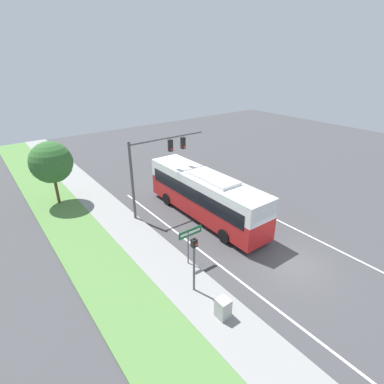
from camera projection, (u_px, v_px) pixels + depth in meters
ground_plane at (292, 264)px, 18.19m from camera, size 80.00×80.00×0.00m
sidewalk at (215, 311)px, 14.77m from camera, size 2.80×80.00×0.12m
grass_verge at (160, 346)px, 13.03m from camera, size 3.60×80.00×0.10m
lane_divider_near at (251, 290)px, 16.22m from camera, size 0.14×30.00×0.01m
lane_divider_far at (325, 244)px, 20.16m from camera, size 0.14×30.00×0.01m
bus at (205, 194)px, 22.67m from camera, size 2.68×11.45×3.69m
signal_gantry at (155, 160)px, 22.42m from camera, size 6.50×0.41×6.14m
pedestrian_signal at (194, 257)px, 15.17m from camera, size 0.28×0.34×3.32m
street_sign at (189, 239)px, 17.44m from camera, size 1.62×0.08×2.51m
utility_cabinet at (223, 308)px, 14.22m from camera, size 0.60×0.64×1.02m
roadside_tree at (51, 162)px, 24.04m from camera, size 3.37×3.37×5.30m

